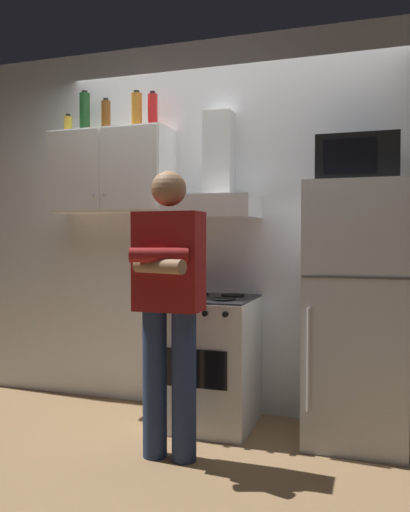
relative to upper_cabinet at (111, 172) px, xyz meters
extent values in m
plane|color=olive|center=(0.85, -0.37, -1.75)|extent=(7.00, 7.00, 0.00)
cube|color=white|center=(0.85, 0.23, -0.40)|extent=(4.80, 0.10, 2.70)
cube|color=white|center=(0.00, 0.01, 0.00)|extent=(0.90, 0.34, 0.60)
cube|color=white|center=(-0.22, -0.17, 0.00)|extent=(0.43, 0.01, 0.58)
cube|color=white|center=(0.22, -0.17, 0.00)|extent=(0.43, 0.01, 0.58)
sphere|color=#B2B2B7|center=(-0.04, -0.18, -0.18)|extent=(0.02, 0.02, 0.02)
sphere|color=#B2B2B7|center=(0.04, -0.18, -0.18)|extent=(0.02, 0.02, 0.02)
cube|color=white|center=(0.80, -0.12, -1.32)|extent=(0.60, 0.60, 0.85)
cube|color=black|center=(0.80, -0.12, -0.89)|extent=(0.59, 0.59, 0.01)
cube|color=black|center=(0.80, -0.43, -1.30)|extent=(0.42, 0.01, 0.24)
cylinder|color=black|center=(0.67, -0.24, -0.88)|extent=(0.16, 0.16, 0.01)
cylinder|color=black|center=(0.93, -0.24, -0.88)|extent=(0.16, 0.16, 0.01)
cylinder|color=black|center=(0.67, 0.00, -0.88)|extent=(0.16, 0.16, 0.01)
cylinder|color=black|center=(0.93, 0.00, -0.88)|extent=(0.16, 0.16, 0.01)
cylinder|color=black|center=(0.60, -0.44, -0.95)|extent=(0.04, 0.02, 0.04)
cylinder|color=black|center=(0.73, -0.44, -0.95)|extent=(0.04, 0.02, 0.04)
cylinder|color=black|center=(0.87, -0.44, -0.95)|extent=(0.04, 0.02, 0.04)
cylinder|color=black|center=(1.00, -0.44, -0.95)|extent=(0.04, 0.02, 0.04)
cube|color=white|center=(0.80, -0.04, -0.27)|extent=(0.60, 0.44, 0.15)
cube|color=white|center=(0.80, 0.10, 0.10)|extent=(0.20, 0.16, 0.60)
cube|color=silver|center=(1.75, -0.12, -0.95)|extent=(0.60, 0.60, 1.60)
cube|color=#4C4C4C|center=(1.75, -0.43, -0.71)|extent=(0.59, 0.01, 0.01)
cylinder|color=silver|center=(1.50, -0.44, -1.19)|extent=(0.02, 0.02, 0.60)
cube|color=black|center=(1.75, -0.10, -0.01)|extent=(0.48, 0.36, 0.28)
cube|color=black|center=(1.71, -0.29, -0.01)|extent=(0.30, 0.01, 0.20)
cylinder|color=navy|center=(0.66, -0.72, -1.32)|extent=(0.14, 0.14, 0.85)
cylinder|color=navy|center=(0.84, -0.72, -1.32)|extent=(0.14, 0.14, 0.85)
cube|color=maroon|center=(0.75, -0.72, -0.62)|extent=(0.38, 0.20, 0.56)
cylinder|color=maroon|center=(0.75, -0.86, -0.58)|extent=(0.33, 0.17, 0.08)
cylinder|color=#8C6647|center=(0.75, -0.86, -0.64)|extent=(0.33, 0.17, 0.08)
sphere|color=#8C6647|center=(0.75, -0.72, -0.21)|extent=(0.20, 0.20, 0.20)
cylinder|color=gold|center=(-0.36, 0.00, 0.36)|extent=(0.06, 0.06, 0.13)
cylinder|color=black|center=(-0.36, 0.00, 0.44)|extent=(0.03, 0.03, 0.02)
cylinder|color=#19471E|center=(-0.23, 0.01, 0.45)|extent=(0.08, 0.08, 0.30)
cylinder|color=black|center=(-0.23, 0.01, 0.61)|extent=(0.04, 0.04, 0.02)
cylinder|color=red|center=(0.33, 0.01, 0.42)|extent=(0.07, 0.07, 0.24)
cylinder|color=black|center=(0.33, 0.01, 0.55)|extent=(0.04, 0.04, 0.02)
cylinder|color=#B7721E|center=(0.22, -0.02, 0.42)|extent=(0.08, 0.08, 0.25)
cylinder|color=black|center=(0.22, -0.02, 0.56)|extent=(0.04, 0.04, 0.02)
cylinder|color=brown|center=(-0.04, 0.00, 0.41)|extent=(0.07, 0.07, 0.22)
cylinder|color=black|center=(-0.04, 0.00, 0.53)|extent=(0.04, 0.04, 0.02)
camera|label=1|loc=(1.87, -3.48, -0.49)|focal=36.82mm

